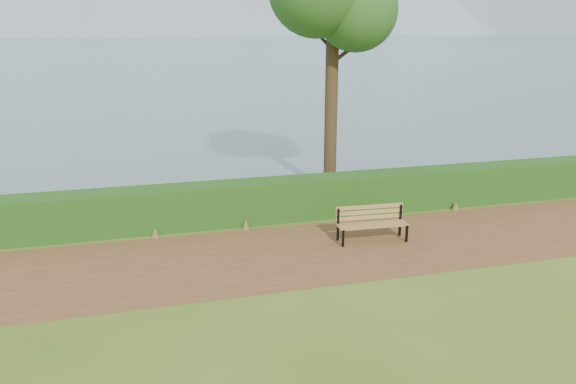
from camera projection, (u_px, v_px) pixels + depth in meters
name	position (u px, v px, depth m)	size (l,w,h in m)	color
ground	(317.00, 257.00, 11.71)	(140.00, 140.00, 0.00)	#47631C
path	(312.00, 251.00, 11.98)	(40.00, 3.40, 0.01)	brown
hedge	(284.00, 199.00, 13.97)	(32.00, 0.85, 1.00)	#144012
water	(138.00, 39.00, 252.51)	(700.00, 510.00, 0.00)	#3E5564
bench	(371.00, 221.00, 12.51)	(1.61, 0.56, 0.79)	black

